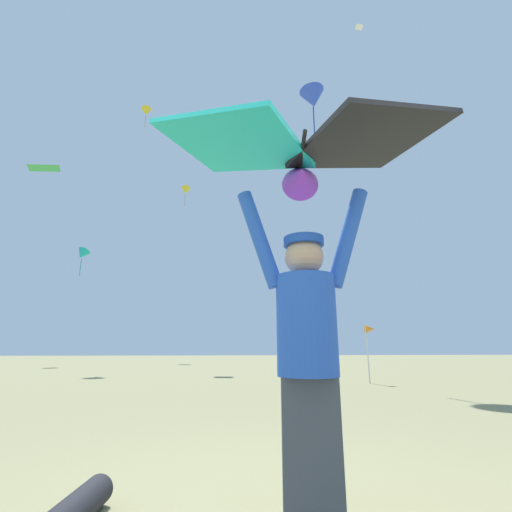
{
  "coord_description": "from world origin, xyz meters",
  "views": [
    {
      "loc": [
        -0.4,
        -1.99,
        0.96
      ],
      "look_at": [
        0.14,
        2.27,
        2.1
      ],
      "focal_mm": 24.75,
      "sensor_mm": 36.0,
      "label": 1
    }
  ],
  "objects_px": {
    "distant_kite_teal_high_right": "(82,254)",
    "distant_kite_green_mid_right": "(44,167)",
    "kite_flyer_person": "(308,354)",
    "held_stunt_kite": "(301,151)",
    "marker_flag": "(370,332)",
    "distant_kite_yellow_high_left": "(146,112)",
    "distant_kite_yellow_mid_left": "(207,157)",
    "distant_kite_white_low_left": "(359,27)",
    "distant_kite_blue_low_right": "(313,99)",
    "distant_kite_yellow_overhead_distant": "(186,191)"
  },
  "relations": [
    {
      "from": "distant_kite_white_low_left",
      "to": "distant_kite_teal_high_right",
      "type": "distance_m",
      "value": 23.58
    },
    {
      "from": "distant_kite_white_low_left",
      "to": "distant_kite_yellow_mid_left",
      "type": "distance_m",
      "value": 12.42
    },
    {
      "from": "distant_kite_green_mid_right",
      "to": "distant_kite_yellow_mid_left",
      "type": "bearing_deg",
      "value": 66.65
    },
    {
      "from": "marker_flag",
      "to": "distant_kite_green_mid_right",
      "type": "bearing_deg",
      "value": -179.1
    },
    {
      "from": "kite_flyer_person",
      "to": "distant_kite_yellow_overhead_distant",
      "type": "bearing_deg",
      "value": 96.32
    },
    {
      "from": "distant_kite_green_mid_right",
      "to": "distant_kite_yellow_mid_left",
      "type": "distance_m",
      "value": 13.43
    },
    {
      "from": "distant_kite_white_low_left",
      "to": "marker_flag",
      "type": "xyz_separation_m",
      "value": [
        -3.77,
        -6.14,
        -18.91
      ]
    },
    {
      "from": "distant_kite_teal_high_right",
      "to": "distant_kite_blue_low_right",
      "type": "bearing_deg",
      "value": -43.71
    },
    {
      "from": "distant_kite_yellow_high_left",
      "to": "marker_flag",
      "type": "xyz_separation_m",
      "value": [
        10.29,
        -13.92,
        -17.29
      ]
    },
    {
      "from": "distant_kite_green_mid_right",
      "to": "kite_flyer_person",
      "type": "bearing_deg",
      "value": -55.65
    },
    {
      "from": "distant_kite_yellow_high_left",
      "to": "marker_flag",
      "type": "height_order",
      "value": "distant_kite_yellow_high_left"
    },
    {
      "from": "distant_kite_blue_low_right",
      "to": "marker_flag",
      "type": "height_order",
      "value": "distant_kite_blue_low_right"
    },
    {
      "from": "kite_flyer_person",
      "to": "distant_kite_yellow_mid_left",
      "type": "relative_size",
      "value": 2.04
    },
    {
      "from": "kite_flyer_person",
      "to": "held_stunt_kite",
      "type": "bearing_deg",
      "value": -100.2
    },
    {
      "from": "distant_kite_yellow_high_left",
      "to": "distant_kite_teal_high_right",
      "type": "distance_m",
      "value": 11.92
    },
    {
      "from": "kite_flyer_person",
      "to": "distant_kite_yellow_overhead_distant",
      "type": "relative_size",
      "value": 0.88
    },
    {
      "from": "held_stunt_kite",
      "to": "distant_kite_yellow_high_left",
      "type": "xyz_separation_m",
      "value": [
        -6.0,
        22.45,
        16.59
      ]
    },
    {
      "from": "distant_kite_yellow_mid_left",
      "to": "marker_flag",
      "type": "relative_size",
      "value": 0.56
    },
    {
      "from": "held_stunt_kite",
      "to": "marker_flag",
      "type": "relative_size",
      "value": 1.07
    },
    {
      "from": "kite_flyer_person",
      "to": "distant_kite_teal_high_right",
      "type": "bearing_deg",
      "value": 112.55
    },
    {
      "from": "held_stunt_kite",
      "to": "distant_kite_white_low_left",
      "type": "xyz_separation_m",
      "value": [
        8.06,
        14.67,
        18.22
      ]
    },
    {
      "from": "distant_kite_white_low_left",
      "to": "distant_kite_blue_low_right",
      "type": "relative_size",
      "value": 0.24
    },
    {
      "from": "distant_kite_green_mid_right",
      "to": "held_stunt_kite",
      "type": "bearing_deg",
      "value": -55.95
    },
    {
      "from": "kite_flyer_person",
      "to": "distant_kite_yellow_high_left",
      "type": "height_order",
      "value": "distant_kite_yellow_high_left"
    },
    {
      "from": "kite_flyer_person",
      "to": "distant_kite_yellow_mid_left",
      "type": "height_order",
      "value": "distant_kite_yellow_mid_left"
    },
    {
      "from": "distant_kite_green_mid_right",
      "to": "distant_kite_blue_low_right",
      "type": "height_order",
      "value": "distant_kite_blue_low_right"
    },
    {
      "from": "distant_kite_yellow_mid_left",
      "to": "distant_kite_blue_low_right",
      "type": "height_order",
      "value": "distant_kite_yellow_mid_left"
    },
    {
      "from": "distant_kite_blue_low_right",
      "to": "marker_flag",
      "type": "relative_size",
      "value": 1.43
    },
    {
      "from": "distant_kite_yellow_mid_left",
      "to": "distant_kite_blue_low_right",
      "type": "xyz_separation_m",
      "value": [
        4.65,
        -8.25,
        -1.66
      ]
    },
    {
      "from": "marker_flag",
      "to": "distant_kite_white_low_left",
      "type": "bearing_deg",
      "value": 58.46
    },
    {
      "from": "distant_kite_blue_low_right",
      "to": "held_stunt_kite",
      "type": "bearing_deg",
      "value": -108.4
    },
    {
      "from": "distant_kite_green_mid_right",
      "to": "distant_kite_blue_low_right",
      "type": "distance_m",
      "value": 10.85
    },
    {
      "from": "distant_kite_yellow_mid_left",
      "to": "distant_kite_teal_high_right",
      "type": "distance_m",
      "value": 11.19
    },
    {
      "from": "distant_kite_green_mid_right",
      "to": "distant_kite_yellow_mid_left",
      "type": "xyz_separation_m",
      "value": [
        4.57,
        10.6,
        6.87
      ]
    },
    {
      "from": "distant_kite_yellow_mid_left",
      "to": "distant_kite_yellow_overhead_distant",
      "type": "bearing_deg",
      "value": 100.47
    },
    {
      "from": "kite_flyer_person",
      "to": "marker_flag",
      "type": "height_order",
      "value": "kite_flyer_person"
    },
    {
      "from": "held_stunt_kite",
      "to": "marker_flag",
      "type": "distance_m",
      "value": 9.57
    },
    {
      "from": "distant_kite_teal_high_right",
      "to": "distant_kite_green_mid_right",
      "type": "bearing_deg",
      "value": -75.08
    },
    {
      "from": "held_stunt_kite",
      "to": "distant_kite_yellow_overhead_distant",
      "type": "height_order",
      "value": "distant_kite_yellow_overhead_distant"
    },
    {
      "from": "distant_kite_yellow_overhead_distant",
      "to": "distant_kite_yellow_high_left",
      "type": "distance_m",
      "value": 10.39
    },
    {
      "from": "distant_kite_yellow_mid_left",
      "to": "distant_kite_yellow_high_left",
      "type": "xyz_separation_m",
      "value": [
        -4.92,
        3.48,
        5.6
      ]
    },
    {
      "from": "held_stunt_kite",
      "to": "distant_kite_yellow_high_left",
      "type": "bearing_deg",
      "value": 104.97
    },
    {
      "from": "distant_kite_yellow_high_left",
      "to": "distant_kite_yellow_overhead_distant",
      "type": "bearing_deg",
      "value": 76.21
    },
    {
      "from": "distant_kite_green_mid_right",
      "to": "distant_kite_yellow_overhead_distant",
      "type": "bearing_deg",
      "value": 85.01
    },
    {
      "from": "kite_flyer_person",
      "to": "distant_kite_yellow_high_left",
      "type": "xyz_separation_m",
      "value": [
        -6.02,
        22.37,
        17.81
      ]
    },
    {
      "from": "distant_kite_green_mid_right",
      "to": "marker_flag",
      "type": "xyz_separation_m",
      "value": [
        9.95,
        0.16,
        -4.81
      ]
    },
    {
      "from": "distant_kite_white_low_left",
      "to": "distant_kite_green_mid_right",
      "type": "height_order",
      "value": "distant_kite_white_low_left"
    },
    {
      "from": "distant_kite_white_low_left",
      "to": "distant_kite_yellow_high_left",
      "type": "distance_m",
      "value": 16.15
    },
    {
      "from": "held_stunt_kite",
      "to": "distant_kite_green_mid_right",
      "type": "height_order",
      "value": "distant_kite_green_mid_right"
    },
    {
      "from": "distant_kite_blue_low_right",
      "to": "distant_kite_teal_high_right",
      "type": "relative_size",
      "value": 1.16
    }
  ]
}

